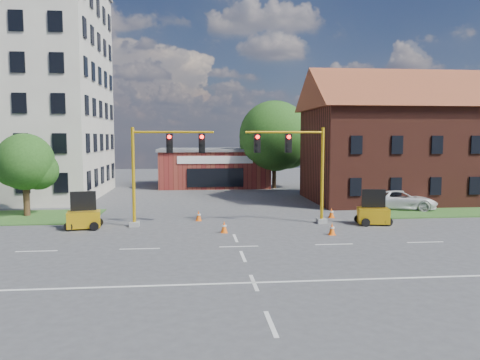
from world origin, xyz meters
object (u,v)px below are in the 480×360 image
at_px(signal_mast_west, 160,164).
at_px(pickup_white, 400,200).
at_px(trailer_east, 373,214).
at_px(trailer_west, 84,218).
at_px(signal_mast_east, 297,163).

height_order(signal_mast_west, pickup_white, signal_mast_west).
bearing_deg(trailer_east, trailer_west, -169.52).
bearing_deg(trailer_east, signal_mast_west, -171.73).
distance_m(signal_mast_east, pickup_white, 10.99).
relative_size(trailer_west, trailer_east, 1.02).
bearing_deg(trailer_west, pickup_white, 3.09).
relative_size(signal_mast_east, trailer_west, 2.82).
distance_m(signal_mast_east, trailer_east, 5.85).
distance_m(signal_mast_west, pickup_white, 18.92).
xyz_separation_m(trailer_west, trailer_east, (18.14, -0.36, -0.01)).
bearing_deg(pickup_white, trailer_east, 159.82).
height_order(signal_mast_east, trailer_east, signal_mast_east).
relative_size(trailer_west, pickup_white, 0.40).
bearing_deg(trailer_east, signal_mast_east, -177.70).
bearing_deg(pickup_white, signal_mast_east, 135.70).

